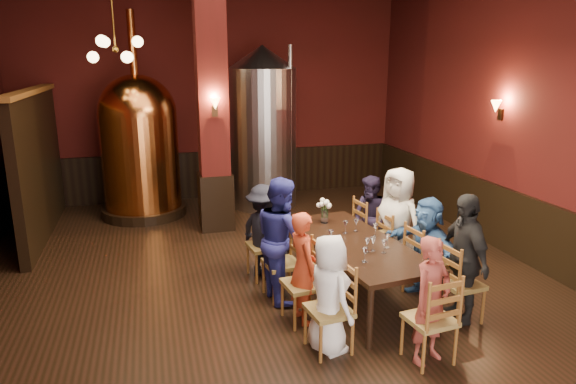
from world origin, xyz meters
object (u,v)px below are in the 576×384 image
object	(u,v)px
person_2	(282,239)
steel_vessel	(263,128)
dining_table	(354,246)
rose_vase	(325,207)
person_0	(329,294)
person_1	(303,268)
copper_kettle	(140,144)

from	to	relation	value
person_2	steel_vessel	xyz separation A→B (m)	(0.70, 4.19, 0.82)
dining_table	steel_vessel	distance (m)	4.51
steel_vessel	rose_vase	xyz separation A→B (m)	(0.06, -3.61, -0.62)
person_0	person_1	distance (m)	0.67
person_1	rose_vase	distance (m)	1.44
dining_table	person_1	xyz separation A→B (m)	(-0.80, -0.43, -0.03)
copper_kettle	rose_vase	bearing A→B (deg)	-55.33
person_0	copper_kettle	distance (m)	5.81
person_0	steel_vessel	world-z (taller)	steel_vessel
person_0	person_1	size ratio (longest dim) A/B	0.96
person_1	copper_kettle	xyz separation A→B (m)	(-1.78, 4.79, 0.72)
person_2	steel_vessel	size ratio (longest dim) A/B	0.49
dining_table	person_2	world-z (taller)	person_2
copper_kettle	steel_vessel	size ratio (longest dim) A/B	1.18
person_2	copper_kettle	bearing A→B (deg)	16.07
copper_kettle	person_0	bearing A→B (deg)	-71.15
dining_table	steel_vessel	size ratio (longest dim) A/B	0.78
person_0	person_2	size ratio (longest dim) A/B	0.81
person_0	steel_vessel	xyz separation A→B (m)	(0.54, 5.51, 0.97)
steel_vessel	rose_vase	bearing A→B (deg)	-88.99
person_2	steel_vessel	distance (m)	4.32
copper_kettle	steel_vessel	world-z (taller)	copper_kettle
person_2	dining_table	bearing A→B (deg)	-110.58
rose_vase	person_1	bearing A→B (deg)	-119.06
person_0	rose_vase	distance (m)	2.02
rose_vase	person_2	bearing A→B (deg)	-143.07
steel_vessel	rose_vase	distance (m)	3.67
person_1	copper_kettle	distance (m)	5.16
copper_kettle	dining_table	bearing A→B (deg)	-59.33
dining_table	person_1	size ratio (longest dim) A/B	1.89
person_2	steel_vessel	bearing A→B (deg)	-15.77
person_1	copper_kettle	bearing A→B (deg)	13.26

